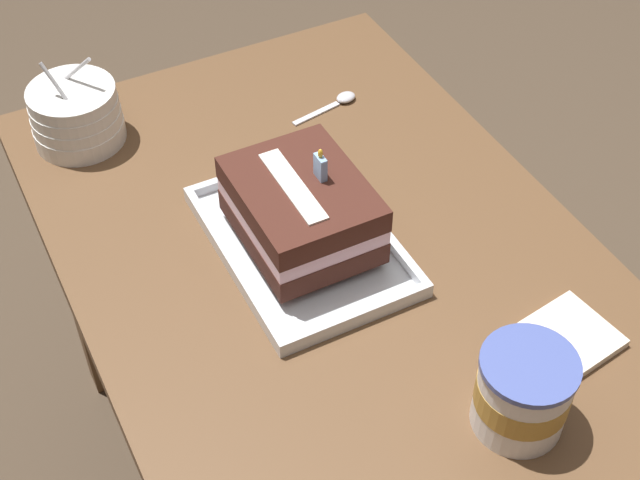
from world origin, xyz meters
name	(u,v)px	position (x,y,z in m)	size (l,w,h in m)	color
dining_table	(337,312)	(0.00, 0.00, 0.58)	(1.11, 0.71, 0.69)	brown
foil_tray	(302,243)	(-0.05, -0.03, 0.70)	(0.33, 0.23, 0.02)	silver
birthday_cake	(301,209)	(-0.05, -0.03, 0.76)	(0.21, 0.16, 0.14)	#442119
bowl_stack	(76,115)	(-0.43, -0.24, 0.74)	(0.14, 0.14, 0.15)	white
ice_cream_tub	(523,392)	(0.32, 0.07, 0.75)	(0.11, 0.11, 0.11)	white
serving_spoon_near_tray	(340,100)	(-0.33, 0.18, 0.69)	(0.04, 0.13, 0.01)	silver
napkin_pile	(571,336)	(0.25, 0.20, 0.69)	(0.12, 0.12, 0.01)	silver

